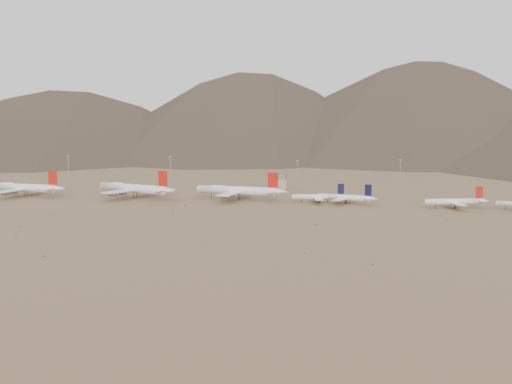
% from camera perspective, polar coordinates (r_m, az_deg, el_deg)
% --- Properties ---
extents(ground, '(3000.00, 3000.00, 0.00)m').
position_cam_1_polar(ground, '(489.06, -3.99, -1.20)').
color(ground, olive).
rests_on(ground, ground).
extents(mountain_ridge, '(4400.00, 1000.00, 300.00)m').
position_cam_1_polar(mountain_ridge, '(1373.36, 7.06, 10.09)').
color(mountain_ridge, '#4E3E2E').
rests_on(mountain_ridge, ground).
extents(widebody_west, '(68.49, 53.22, 20.42)m').
position_cam_1_polar(widebody_west, '(572.85, -18.04, 0.35)').
color(widebody_west, white).
rests_on(widebody_west, ground).
extents(widebody_centre, '(70.84, 56.56, 22.01)m').
position_cam_1_polar(widebody_centre, '(541.95, -9.73, 0.30)').
color(widebody_centre, white).
rests_on(widebody_centre, ground).
extents(widebody_east, '(71.17, 55.13, 21.17)m').
position_cam_1_polar(widebody_east, '(522.86, -1.45, 0.13)').
color(widebody_east, white).
rests_on(widebody_east, ground).
extents(narrowbody_a, '(41.00, 30.23, 13.80)m').
position_cam_1_polar(narrowbody_a, '(509.73, 5.13, -0.38)').
color(narrowbody_a, white).
rests_on(narrowbody_a, ground).
extents(narrowbody_b, '(43.72, 32.34, 14.78)m').
position_cam_1_polar(narrowbody_b, '(505.54, 7.24, -0.43)').
color(narrowbody_b, white).
rests_on(narrowbody_b, ground).
extents(narrowbody_c, '(43.39, 32.39, 14.93)m').
position_cam_1_polar(narrowbody_c, '(497.64, 15.71, -0.74)').
color(narrowbody_c, white).
rests_on(narrowbody_c, ground).
extents(control_tower, '(8.00, 8.00, 12.00)m').
position_cam_1_polar(control_tower, '(597.18, 2.10, 0.75)').
color(control_tower, tan).
rests_on(control_tower, ground).
extents(mast_far_west, '(2.00, 0.60, 25.70)m').
position_cam_1_polar(mast_far_west, '(653.19, -14.78, 1.83)').
color(mast_far_west, gray).
rests_on(mast_far_west, ground).
extents(mast_west, '(2.00, 0.60, 25.70)m').
position_cam_1_polar(mast_west, '(628.66, -6.85, 1.82)').
color(mast_west, gray).
rests_on(mast_west, ground).
extents(mast_centre, '(2.00, 0.60, 25.70)m').
position_cam_1_polar(mast_centre, '(575.20, 3.33, 1.41)').
color(mast_centre, gray).
rests_on(mast_centre, ground).
extents(mast_east, '(2.00, 0.60, 25.70)m').
position_cam_1_polar(mast_east, '(598.73, 11.47, 1.49)').
color(mast_east, gray).
rests_on(mast_east, ground).
extents(desert_scrub, '(433.70, 178.45, 0.87)m').
position_cam_1_polar(desert_scrub, '(418.04, -13.03, -2.66)').
color(desert_scrub, olive).
rests_on(desert_scrub, ground).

